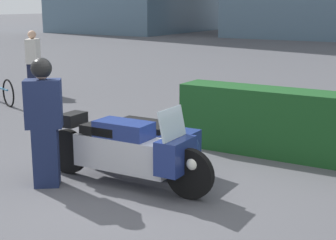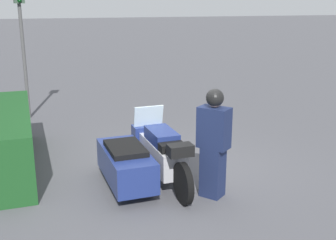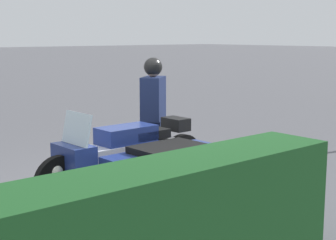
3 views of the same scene
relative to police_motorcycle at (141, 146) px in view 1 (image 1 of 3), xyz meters
The scene contains 6 objects.
ground_plane 0.65m from the police_motorcycle, 75.66° to the right, with size 160.00×160.00×0.00m, color #4C4C51.
police_motorcycle is the anchor object (origin of this frame).
officer_rider 1.40m from the police_motorcycle, 134.70° to the right, with size 0.56×0.52×1.76m.
hedge_bush_curbside 2.55m from the police_motorcycle, 54.85° to the left, with size 3.66×0.67×1.10m, color #19471E.
pedestrian_bystander 7.74m from the police_motorcycle, 146.16° to the left, with size 0.50×0.57×1.73m.
bicycle_parked 6.72m from the police_motorcycle, 155.13° to the left, with size 1.60×0.66×0.74m.
Camera 1 is at (3.85, -5.42, 2.47)m, focal length 55.00 mm.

